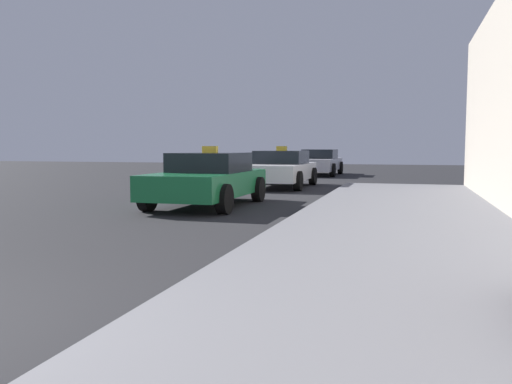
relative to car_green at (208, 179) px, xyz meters
The scene contains 3 objects.
car_green is the anchor object (origin of this frame).
car_white 6.18m from the car_green, 87.02° to the left, with size 2.05×4.28×1.43m.
car_silver 14.29m from the car_green, 88.47° to the left, with size 1.95×4.53×1.27m.
Camera 1 is at (4.04, -2.63, 1.43)m, focal length 37.19 mm.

